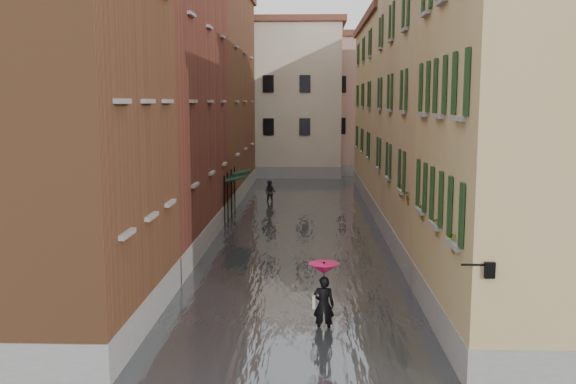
# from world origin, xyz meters

# --- Properties ---
(ground) EXTENTS (120.00, 120.00, 0.00)m
(ground) POSITION_xyz_m (0.00, 0.00, 0.00)
(ground) COLOR #5D5D5F
(ground) RESTS_ON ground
(floodwater) EXTENTS (10.00, 60.00, 0.20)m
(floodwater) POSITION_xyz_m (0.00, 13.00, 0.10)
(floodwater) COLOR #505458
(floodwater) RESTS_ON ground
(building_left_near) EXTENTS (6.00, 8.00, 13.00)m
(building_left_near) POSITION_xyz_m (-7.00, -2.00, 6.50)
(building_left_near) COLOR brown
(building_left_near) RESTS_ON ground
(building_left_mid) EXTENTS (6.00, 14.00, 12.50)m
(building_left_mid) POSITION_xyz_m (-7.00, 9.00, 6.25)
(building_left_mid) COLOR brown
(building_left_mid) RESTS_ON ground
(building_left_far) EXTENTS (6.00, 16.00, 14.00)m
(building_left_far) POSITION_xyz_m (-7.00, 24.00, 7.00)
(building_left_far) COLOR brown
(building_left_far) RESTS_ON ground
(building_right_near) EXTENTS (6.00, 8.00, 11.50)m
(building_right_near) POSITION_xyz_m (7.00, -2.00, 5.75)
(building_right_near) COLOR tan
(building_right_near) RESTS_ON ground
(building_right_mid) EXTENTS (6.00, 14.00, 13.00)m
(building_right_mid) POSITION_xyz_m (7.00, 9.00, 6.50)
(building_right_mid) COLOR tan
(building_right_mid) RESTS_ON ground
(building_right_far) EXTENTS (6.00, 16.00, 11.50)m
(building_right_far) POSITION_xyz_m (7.00, 24.00, 5.75)
(building_right_far) COLOR tan
(building_right_far) RESTS_ON ground
(building_end_cream) EXTENTS (12.00, 9.00, 13.00)m
(building_end_cream) POSITION_xyz_m (-3.00, 38.00, 6.50)
(building_end_cream) COLOR beige
(building_end_cream) RESTS_ON ground
(building_end_pink) EXTENTS (10.00, 9.00, 12.00)m
(building_end_pink) POSITION_xyz_m (6.00, 40.00, 6.00)
(building_end_pink) COLOR tan
(building_end_pink) RESTS_ON ground
(awning_near) EXTENTS (1.09, 3.00, 2.80)m
(awning_near) POSITION_xyz_m (-3.49, 14.61, 2.47)
(awning_near) COLOR black
(awning_near) RESTS_ON ground
(awning_far) EXTENTS (1.09, 3.26, 2.80)m
(awning_far) POSITION_xyz_m (-3.48, 16.03, 2.47)
(awning_far) COLOR black
(awning_far) RESTS_ON ground
(wall_lantern) EXTENTS (0.71, 0.22, 0.35)m
(wall_lantern) POSITION_xyz_m (4.33, -6.00, 3.01)
(wall_lantern) COLOR black
(wall_lantern) RESTS_ON ground
(window_planters) EXTENTS (0.59, 10.20, 0.84)m
(window_planters) POSITION_xyz_m (4.12, 0.43, 3.51)
(window_planters) COLOR brown
(window_planters) RESTS_ON ground
(pedestrian_main) EXTENTS (0.90, 0.90, 2.06)m
(pedestrian_main) POSITION_xyz_m (0.89, -1.94, 1.22)
(pedestrian_main) COLOR black
(pedestrian_main) RESTS_ON ground
(pedestrian_far) EXTENTS (0.88, 0.75, 1.57)m
(pedestrian_far) POSITION_xyz_m (-2.09, 21.12, 0.78)
(pedestrian_far) COLOR black
(pedestrian_far) RESTS_ON ground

